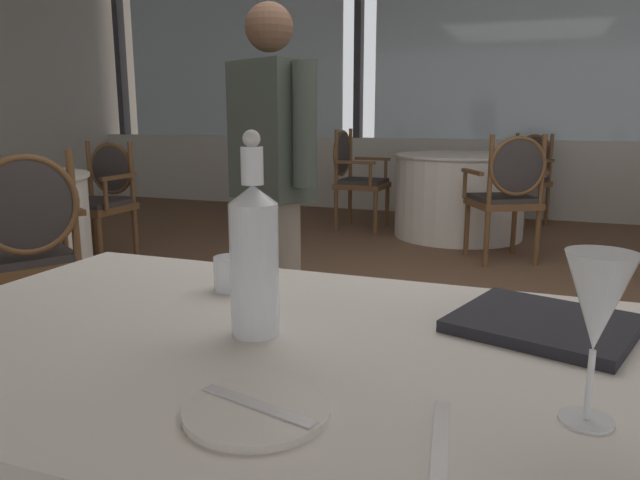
{
  "coord_description": "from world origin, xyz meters",
  "views": [
    {
      "loc": [
        0.42,
        -2.61,
        1.12
      ],
      "look_at": [
        0.07,
        -1.68,
        0.91
      ],
      "focal_mm": 33.61,
      "sensor_mm": 36.0,
      "label": 1
    }
  ],
  "objects_px": {
    "dining_chair_1_2": "(525,172)",
    "dining_chair_2_2": "(101,192)",
    "wine_glass": "(597,305)",
    "dining_chair_2_1": "(24,240)",
    "water_bottle": "(254,255)",
    "water_tumbler": "(230,273)",
    "side_plate": "(257,410)",
    "dining_chair_1_1": "(509,189)",
    "menu_book": "(544,324)",
    "dining_chair_1_0": "(354,172)",
    "diner_person_0": "(271,171)"
  },
  "relations": [
    {
      "from": "water_bottle",
      "to": "diner_person_0",
      "type": "distance_m",
      "value": 1.61
    },
    {
      "from": "wine_glass",
      "to": "dining_chair_2_1",
      "type": "bearing_deg",
      "value": 149.73
    },
    {
      "from": "menu_book",
      "to": "diner_person_0",
      "type": "height_order",
      "value": "diner_person_0"
    },
    {
      "from": "dining_chair_1_0",
      "to": "dining_chair_2_2",
      "type": "distance_m",
      "value": 2.43
    },
    {
      "from": "water_bottle",
      "to": "dining_chair_1_1",
      "type": "distance_m",
      "value": 3.88
    },
    {
      "from": "wine_glass",
      "to": "dining_chair_1_1",
      "type": "relative_size",
      "value": 0.21
    },
    {
      "from": "water_tumbler",
      "to": "diner_person_0",
      "type": "bearing_deg",
      "value": 111.25
    },
    {
      "from": "dining_chair_2_1",
      "to": "diner_person_0",
      "type": "height_order",
      "value": "diner_person_0"
    },
    {
      "from": "water_tumbler",
      "to": "diner_person_0",
      "type": "relative_size",
      "value": 0.05
    },
    {
      "from": "menu_book",
      "to": "diner_person_0",
      "type": "distance_m",
      "value": 1.7
    },
    {
      "from": "wine_glass",
      "to": "menu_book",
      "type": "distance_m",
      "value": 0.35
    },
    {
      "from": "dining_chair_2_1",
      "to": "menu_book",
      "type": "bearing_deg",
      "value": -174.02
    },
    {
      "from": "side_plate",
      "to": "dining_chair_1_1",
      "type": "distance_m",
      "value": 4.11
    },
    {
      "from": "side_plate",
      "to": "dining_chair_1_2",
      "type": "height_order",
      "value": "dining_chair_1_2"
    },
    {
      "from": "diner_person_0",
      "to": "water_bottle",
      "type": "bearing_deg",
      "value": -127.69
    },
    {
      "from": "water_tumbler",
      "to": "side_plate",
      "type": "bearing_deg",
      "value": -57.96
    },
    {
      "from": "dining_chair_1_1",
      "to": "dining_chair_2_2",
      "type": "bearing_deg",
      "value": 81.77
    },
    {
      "from": "dining_chair_1_1",
      "to": "water_tumbler",
      "type": "bearing_deg",
      "value": 146.52
    },
    {
      "from": "menu_book",
      "to": "dining_chair_2_1",
      "type": "height_order",
      "value": "dining_chair_2_1"
    },
    {
      "from": "dining_chair_1_0",
      "to": "water_tumbler",
      "type": "bearing_deg",
      "value": -73.72
    },
    {
      "from": "dining_chair_1_2",
      "to": "dining_chair_2_2",
      "type": "distance_m",
      "value": 4.1
    },
    {
      "from": "dining_chair_1_0",
      "to": "dining_chair_1_2",
      "type": "bearing_deg",
      "value": 29.91
    },
    {
      "from": "water_bottle",
      "to": "wine_glass",
      "type": "bearing_deg",
      "value": -14.21
    },
    {
      "from": "wine_glass",
      "to": "dining_chair_2_1",
      "type": "xyz_separation_m",
      "value": [
        -2.29,
        1.34,
        -0.36
      ]
    },
    {
      "from": "water_bottle",
      "to": "dining_chair_2_1",
      "type": "distance_m",
      "value": 2.19
    },
    {
      "from": "wine_glass",
      "to": "water_tumbler",
      "type": "relative_size",
      "value": 2.93
    },
    {
      "from": "dining_chair_1_0",
      "to": "dining_chair_1_1",
      "type": "xyz_separation_m",
      "value": [
        1.52,
        -0.95,
        0.01
      ]
    },
    {
      "from": "wine_glass",
      "to": "dining_chair_1_0",
      "type": "bearing_deg",
      "value": 110.16
    },
    {
      "from": "side_plate",
      "to": "dining_chair_1_0",
      "type": "height_order",
      "value": "dining_chair_1_0"
    },
    {
      "from": "dining_chair_1_1",
      "to": "side_plate",
      "type": "bearing_deg",
      "value": 151.12
    },
    {
      "from": "dining_chair_1_1",
      "to": "menu_book",
      "type": "bearing_deg",
      "value": 156.08
    },
    {
      "from": "dining_chair_1_0",
      "to": "diner_person_0",
      "type": "relative_size",
      "value": 0.63
    },
    {
      "from": "water_bottle",
      "to": "dining_chair_1_2",
      "type": "relative_size",
      "value": 0.36
    },
    {
      "from": "side_plate",
      "to": "wine_glass",
      "type": "height_order",
      "value": "wine_glass"
    },
    {
      "from": "dining_chair_1_2",
      "to": "wine_glass",
      "type": "bearing_deg",
      "value": 34.49
    },
    {
      "from": "side_plate",
      "to": "dining_chair_2_1",
      "type": "height_order",
      "value": "dining_chair_2_1"
    },
    {
      "from": "side_plate",
      "to": "dining_chair_2_2",
      "type": "bearing_deg",
      "value": 132.74
    },
    {
      "from": "side_plate",
      "to": "water_tumbler",
      "type": "bearing_deg",
      "value": 122.04
    },
    {
      "from": "side_plate",
      "to": "dining_chair_1_2",
      "type": "xyz_separation_m",
      "value": [
        0.15,
        5.89,
        -0.23
      ]
    },
    {
      "from": "dining_chair_1_1",
      "to": "dining_chair_2_2",
      "type": "distance_m",
      "value": 3.09
    },
    {
      "from": "water_tumbler",
      "to": "dining_chair_1_0",
      "type": "xyz_separation_m",
      "value": [
        -1.15,
        4.6,
        -0.23
      ]
    },
    {
      "from": "wine_glass",
      "to": "dining_chair_2_2",
      "type": "distance_m",
      "value": 4.37
    },
    {
      "from": "side_plate",
      "to": "water_tumbler",
      "type": "distance_m",
      "value": 0.54
    },
    {
      "from": "menu_book",
      "to": "diner_person_0",
      "type": "bearing_deg",
      "value": 148.17
    },
    {
      "from": "side_plate",
      "to": "water_tumbler",
      "type": "xyz_separation_m",
      "value": [
        -0.29,
        0.46,
        0.03
      ]
    },
    {
      "from": "water_bottle",
      "to": "dining_chair_1_2",
      "type": "bearing_deg",
      "value": 87.27
    },
    {
      "from": "wine_glass",
      "to": "dining_chair_2_2",
      "type": "height_order",
      "value": "wine_glass"
    },
    {
      "from": "wine_glass",
      "to": "dining_chair_2_2",
      "type": "bearing_deg",
      "value": 137.43
    },
    {
      "from": "menu_book",
      "to": "dining_chair_1_0",
      "type": "relative_size",
      "value": 0.28
    },
    {
      "from": "dining_chair_2_1",
      "to": "dining_chair_1_2",
      "type": "bearing_deg",
      "value": -84.5
    }
  ]
}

